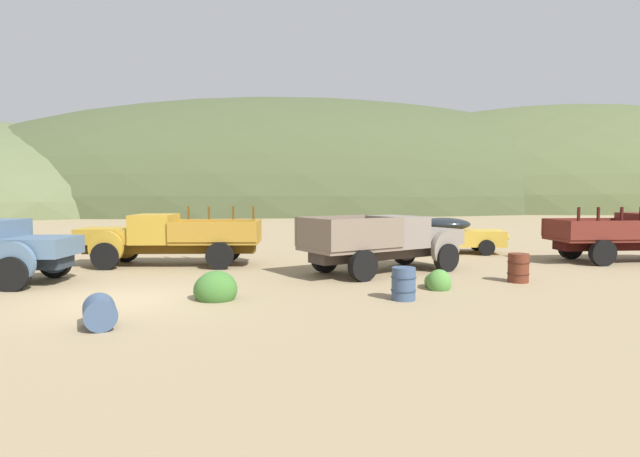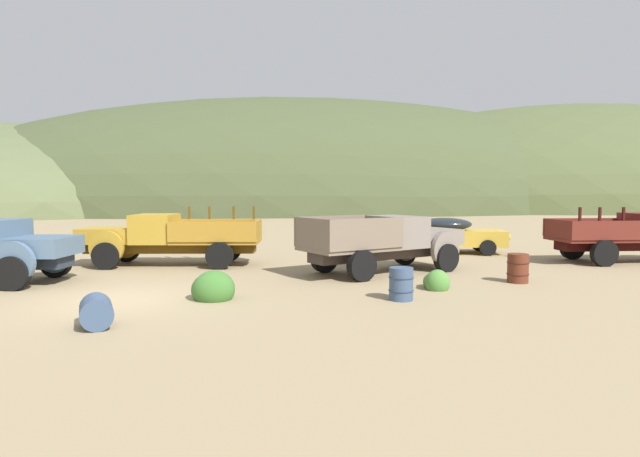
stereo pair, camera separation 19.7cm
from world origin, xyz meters
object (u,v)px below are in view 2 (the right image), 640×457
(truck_mustard, at_px, (159,238))
(truck_primer_gray, at_px, (394,242))
(car_faded_yellow, at_px, (454,235))
(oil_drum_by_truck, at_px, (518,268))
(oil_drum_foreground, at_px, (401,284))
(oil_drum_tipped, at_px, (96,312))

(truck_mustard, height_order, truck_primer_gray, truck_mustard)
(car_faded_yellow, relative_size, oil_drum_by_truck, 5.94)
(oil_drum_by_truck, distance_m, oil_drum_foreground, 4.64)
(oil_drum_tipped, bearing_deg, truck_primer_gray, 33.24)
(car_faded_yellow, xyz_separation_m, oil_drum_tipped, (-13.03, -9.97, -0.50))
(truck_mustard, height_order, oil_drum_foreground, truck_mustard)
(truck_mustard, distance_m, oil_drum_tipped, 8.93)
(truck_mustard, xyz_separation_m, oil_drum_by_truck, (10.75, -6.25, -0.57))
(truck_primer_gray, height_order, oil_drum_by_truck, truck_primer_gray)
(oil_drum_by_truck, height_order, oil_drum_foreground, oil_drum_by_truck)
(car_faded_yellow, bearing_deg, truck_primer_gray, -117.44)
(oil_drum_tipped, distance_m, oil_drum_foreground, 7.04)
(truck_mustard, xyz_separation_m, truck_primer_gray, (7.92, -3.32, 0.01))
(car_faded_yellow, bearing_deg, truck_mustard, -156.63)
(oil_drum_foreground, bearing_deg, truck_mustard, 129.19)
(oil_drum_tipped, bearing_deg, oil_drum_by_truck, 13.10)
(oil_drum_by_truck, bearing_deg, truck_mustard, 149.81)
(oil_drum_by_truck, bearing_deg, oil_drum_tipped, -166.90)
(car_faded_yellow, relative_size, oil_drum_tipped, 5.10)
(truck_mustard, relative_size, oil_drum_foreground, 8.14)
(truck_mustard, relative_size, truck_primer_gray, 1.09)
(oil_drum_by_truck, distance_m, oil_drum_tipped, 11.63)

